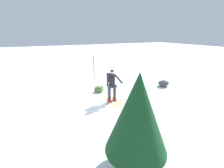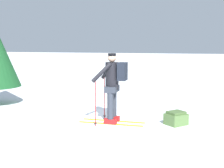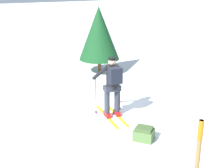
{
  "view_description": "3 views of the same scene",
  "coord_description": "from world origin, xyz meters",
  "px_view_note": "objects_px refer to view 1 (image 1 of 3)",
  "views": [
    {
      "loc": [
        2.62,
        6.13,
        3.43
      ],
      "look_at": [
        -0.5,
        -0.4,
        0.95
      ],
      "focal_mm": 24.0,
      "sensor_mm": 36.0,
      "label": 1
    },
    {
      "loc": [
        -7.69,
        -2.04,
        1.99
      ],
      "look_at": [
        -0.5,
        -0.4,
        0.95
      ],
      "focal_mm": 50.0,
      "sensor_mm": 36.0,
      "label": 2
    },
    {
      "loc": [
        -3.76,
        -7.66,
        3.71
      ],
      "look_at": [
        -0.5,
        -0.4,
        0.95
      ],
      "focal_mm": 50.0,
      "sensor_mm": 36.0,
      "label": 3
    }
  ],
  "objects_px": {
    "dropped_backpack": "(99,89)",
    "trail_marker": "(94,67)",
    "rock_boulder": "(164,83)",
    "skier": "(112,84)",
    "pine_tree": "(137,114)"
  },
  "relations": [
    {
      "from": "trail_marker",
      "to": "rock_boulder",
      "type": "height_order",
      "value": "trail_marker"
    },
    {
      "from": "dropped_backpack",
      "to": "rock_boulder",
      "type": "bearing_deg",
      "value": 167.85
    },
    {
      "from": "skier",
      "to": "pine_tree",
      "type": "bearing_deg",
      "value": 72.92
    },
    {
      "from": "pine_tree",
      "to": "skier",
      "type": "bearing_deg",
      "value": -107.08
    },
    {
      "from": "dropped_backpack",
      "to": "rock_boulder",
      "type": "relative_size",
      "value": 0.79
    },
    {
      "from": "trail_marker",
      "to": "rock_boulder",
      "type": "relative_size",
      "value": 2.32
    },
    {
      "from": "dropped_backpack",
      "to": "trail_marker",
      "type": "xyz_separation_m",
      "value": [
        -0.58,
        -2.57,
        0.86
      ]
    },
    {
      "from": "skier",
      "to": "dropped_backpack",
      "type": "distance_m",
      "value": 1.71
    },
    {
      "from": "skier",
      "to": "pine_tree",
      "type": "distance_m",
      "value": 4.23
    },
    {
      "from": "dropped_backpack",
      "to": "trail_marker",
      "type": "bearing_deg",
      "value": -102.79
    },
    {
      "from": "dropped_backpack",
      "to": "rock_boulder",
      "type": "xyz_separation_m",
      "value": [
        -4.3,
        0.93,
        0.06
      ]
    },
    {
      "from": "dropped_backpack",
      "to": "pine_tree",
      "type": "xyz_separation_m",
      "value": [
        1.07,
        5.49,
        1.45
      ]
    },
    {
      "from": "trail_marker",
      "to": "rock_boulder",
      "type": "distance_m",
      "value": 5.17
    },
    {
      "from": "skier",
      "to": "dropped_backpack",
      "type": "relative_size",
      "value": 2.8
    },
    {
      "from": "dropped_backpack",
      "to": "pine_tree",
      "type": "bearing_deg",
      "value": 78.95
    }
  ]
}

